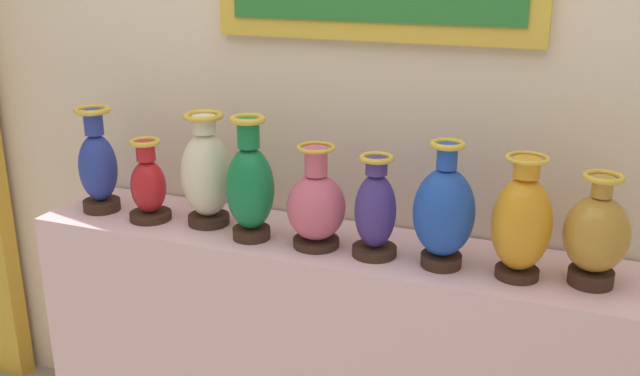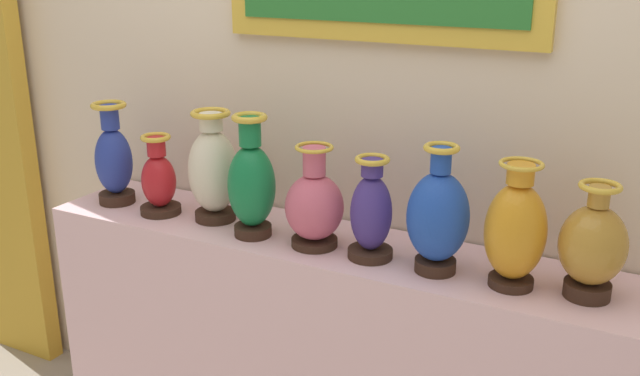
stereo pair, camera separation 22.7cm
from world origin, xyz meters
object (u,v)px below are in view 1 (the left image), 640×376
(vase_cobalt, at_px, (98,166))
(vase_crimson, at_px, (148,186))
(vase_rose, at_px, (316,206))
(vase_indigo, at_px, (375,211))
(vase_ochre, at_px, (596,235))
(vase_emerald, at_px, (250,186))
(vase_ivory, at_px, (207,174))
(vase_sapphire, at_px, (444,212))
(vase_amber, at_px, (521,223))

(vase_cobalt, distance_m, vase_crimson, 0.22)
(vase_rose, height_order, vase_indigo, vase_rose)
(vase_rose, relative_size, vase_ochre, 1.02)
(vase_rose, bearing_deg, vase_cobalt, 178.79)
(vase_crimson, distance_m, vase_emerald, 0.41)
(vase_ivory, height_order, vase_indigo, vase_ivory)
(vase_rose, xyz_separation_m, vase_indigo, (0.19, -0.00, 0.01))
(vase_emerald, xyz_separation_m, vase_sapphire, (0.62, 0.02, -0.01))
(vase_ivory, bearing_deg, vase_emerald, -17.41)
(vase_ivory, distance_m, vase_sapphire, 0.82)
(vase_emerald, xyz_separation_m, vase_indigo, (0.42, 0.02, -0.04))
(vase_crimson, relative_size, vase_emerald, 0.71)
(vase_amber, bearing_deg, vase_ivory, 177.83)
(vase_indigo, bearing_deg, vase_ivory, 175.90)
(vase_cobalt, distance_m, vase_emerald, 0.63)
(vase_crimson, xyz_separation_m, vase_ivory, (0.21, 0.04, 0.06))
(vase_ivory, bearing_deg, vase_cobalt, -176.60)
(vase_emerald, height_order, vase_amber, vase_emerald)
(vase_emerald, distance_m, vase_indigo, 0.42)
(vase_cobalt, relative_size, vase_ochre, 1.17)
(vase_emerald, distance_m, vase_rose, 0.23)
(vase_ivory, bearing_deg, vase_sapphire, -3.17)
(vase_sapphire, distance_m, vase_ochre, 0.42)
(vase_rose, xyz_separation_m, vase_amber, (0.62, 0.00, 0.03))
(vase_cobalt, relative_size, vase_ivory, 0.98)
(vase_emerald, distance_m, vase_amber, 0.85)
(vase_indigo, xyz_separation_m, vase_ochre, (0.63, 0.03, 0.01))
(vase_emerald, height_order, vase_rose, vase_emerald)
(vase_crimson, relative_size, vase_ivory, 0.74)
(vase_rose, bearing_deg, vase_indigo, -0.14)
(vase_ochre, bearing_deg, vase_cobalt, -179.47)
(vase_emerald, xyz_separation_m, vase_amber, (0.84, 0.02, -0.01))
(vase_indigo, bearing_deg, vase_rose, 179.86)
(vase_rose, distance_m, vase_indigo, 0.19)
(vase_ochre, bearing_deg, vase_emerald, -177.20)
(vase_amber, bearing_deg, vase_rose, -179.64)
(vase_cobalt, xyz_separation_m, vase_sapphire, (1.25, -0.02, 0.00))
(vase_crimson, height_order, vase_ochre, vase_ochre)
(vase_sapphire, xyz_separation_m, vase_amber, (0.22, 0.01, -0.00))
(vase_cobalt, height_order, vase_ivory, vase_ivory)
(vase_ivory, relative_size, vase_rose, 1.17)
(vase_sapphire, bearing_deg, vase_cobalt, 179.09)
(vase_ivory, height_order, vase_amber, vase_ivory)
(vase_emerald, relative_size, vase_amber, 1.12)
(vase_ivory, distance_m, vase_ochre, 1.24)
(vase_cobalt, height_order, vase_amber, vase_cobalt)
(vase_rose, bearing_deg, vase_amber, 0.36)
(vase_crimson, height_order, vase_amber, vase_amber)
(vase_amber, relative_size, vase_ochre, 1.12)
(vase_ochre, bearing_deg, vase_sapphire, -175.20)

